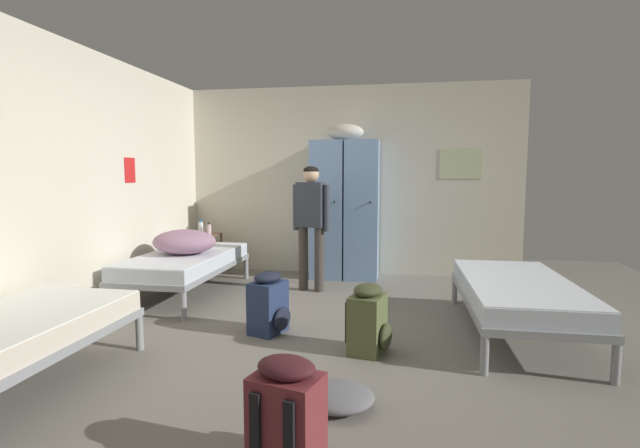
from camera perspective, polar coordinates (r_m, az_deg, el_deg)
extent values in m
plane|color=slate|center=(4.19, -0.63, -13.41)|extent=(8.35, 8.35, 0.00)
cube|color=beige|center=(6.56, 3.57, 5.30)|extent=(4.70, 0.06, 2.62)
cube|color=beige|center=(4.93, -28.27, 4.36)|extent=(0.06, 5.22, 2.62)
cube|color=beige|center=(6.54, 16.95, 7.13)|extent=(0.55, 0.01, 0.40)
cube|color=red|center=(5.66, -22.34, 6.14)|extent=(0.01, 0.20, 0.28)
cube|color=#7A9ECC|center=(6.30, 1.03, 1.76)|extent=(0.44, 0.52, 1.85)
cylinder|color=black|center=(6.01, 1.77, 2.74)|extent=(0.02, 0.03, 0.02)
cube|color=#7A9ECC|center=(6.25, 5.20, 1.70)|extent=(0.44, 0.52, 1.85)
cylinder|color=black|center=(5.96, 6.16, 2.68)|extent=(0.02, 0.03, 0.02)
ellipsoid|color=beige|center=(6.28, 3.16, 11.18)|extent=(0.48, 0.36, 0.22)
cylinder|color=brown|center=(6.75, -15.65, -3.75)|extent=(0.03, 0.03, 0.55)
cylinder|color=brown|center=(6.60, -12.90, -3.89)|extent=(0.03, 0.03, 0.55)
cylinder|color=brown|center=(6.99, -14.69, -3.39)|extent=(0.03, 0.03, 0.55)
cylinder|color=brown|center=(6.85, -12.02, -3.51)|extent=(0.03, 0.03, 0.55)
cube|color=brown|center=(6.81, -13.80, -4.32)|extent=(0.38, 0.30, 0.02)
cube|color=brown|center=(6.75, -13.88, -1.25)|extent=(0.38, 0.30, 0.02)
cylinder|color=gray|center=(5.13, -24.97, -8.69)|extent=(0.06, 0.06, 0.28)
cylinder|color=gray|center=(4.71, -16.42, -9.66)|extent=(0.06, 0.06, 0.28)
cylinder|color=gray|center=(6.68, -15.92, -5.03)|extent=(0.06, 0.06, 0.28)
cylinder|color=gray|center=(6.37, -9.07, -5.41)|extent=(0.06, 0.06, 0.28)
cube|color=gray|center=(5.66, -16.18, -5.26)|extent=(0.90, 1.90, 0.06)
cube|color=silver|center=(5.64, -16.21, -4.27)|extent=(0.87, 1.84, 0.14)
cube|color=silver|center=(5.63, -16.23, -3.52)|extent=(0.86, 1.82, 0.01)
cylinder|color=gray|center=(4.55, -30.58, -10.84)|extent=(0.06, 0.06, 0.28)
cylinder|color=gray|center=(4.07, -21.31, -12.35)|extent=(0.06, 0.06, 0.28)
cylinder|color=gray|center=(5.45, 25.09, -7.85)|extent=(0.06, 0.06, 0.28)
cylinder|color=gray|center=(5.30, 16.21, -7.92)|extent=(0.06, 0.06, 0.28)
cylinder|color=gray|center=(3.79, 32.60, -14.29)|extent=(0.06, 0.06, 0.28)
cylinder|color=gray|center=(3.55, 19.57, -15.00)|extent=(0.06, 0.06, 0.28)
cube|color=gray|center=(4.45, 23.04, -8.58)|extent=(0.90, 1.90, 0.06)
cube|color=silver|center=(4.42, 23.09, -7.32)|extent=(0.87, 1.84, 0.14)
cube|color=silver|center=(4.41, 23.13, -6.37)|extent=(0.86, 1.82, 0.01)
ellipsoid|color=gray|center=(5.57, -16.32, -2.11)|extent=(0.72, 0.62, 0.28)
cylinder|color=#3D3833|center=(5.57, -0.10, -4.37)|extent=(0.11, 0.11, 0.78)
cylinder|color=#3D3833|center=(5.65, -2.07, -4.22)|extent=(0.11, 0.11, 0.78)
cube|color=#333842|center=(5.53, -1.11, 2.40)|extent=(0.36, 0.26, 0.53)
cylinder|color=#333842|center=(5.46, 0.82, 1.96)|extent=(0.08, 0.08, 0.55)
cylinder|color=#333842|center=(5.61, -2.97, 2.06)|extent=(0.08, 0.08, 0.55)
sphere|color=#DBAD89|center=(5.52, -1.11, 6.10)|extent=(0.19, 0.19, 0.19)
ellipsoid|color=black|center=(5.52, -1.11, 6.59)|extent=(0.18, 0.18, 0.10)
cylinder|color=white|center=(6.79, -14.45, -0.46)|extent=(0.07, 0.07, 0.16)
cylinder|color=#2666B2|center=(6.78, -14.47, 0.36)|extent=(0.04, 0.04, 0.03)
cylinder|color=beige|center=(6.68, -13.49, -0.63)|extent=(0.06, 0.06, 0.14)
cylinder|color=black|center=(6.67, -13.50, 0.09)|extent=(0.03, 0.03, 0.03)
cube|color=maroon|center=(2.39, -4.12, -23.14)|extent=(0.37, 0.32, 0.46)
ellipsoid|color=#42191E|center=(2.55, -2.31, -23.31)|extent=(0.25, 0.14, 0.20)
ellipsoid|color=#42191E|center=(2.27, -4.17, -17.17)|extent=(0.33, 0.28, 0.10)
cube|color=black|center=(2.24, -3.82, -24.62)|extent=(0.05, 0.04, 0.32)
cube|color=black|center=(2.32, -7.97, -23.52)|extent=(0.05, 0.04, 0.32)
cube|color=#566038|center=(3.75, 5.85, -12.09)|extent=(0.31, 0.37, 0.46)
ellipsoid|color=#383D23|center=(3.74, 8.10, -13.53)|extent=(0.13, 0.25, 0.20)
ellipsoid|color=#383D23|center=(3.67, 5.90, -8.09)|extent=(0.28, 0.33, 0.10)
cube|color=black|center=(3.70, 3.40, -11.93)|extent=(0.04, 0.05, 0.32)
cube|color=black|center=(3.86, 4.31, -11.17)|extent=(0.04, 0.05, 0.32)
cube|color=navy|center=(4.19, -6.41, -10.13)|extent=(0.33, 0.38, 0.46)
ellipsoid|color=black|center=(4.14, -4.65, -11.54)|extent=(0.15, 0.25, 0.20)
ellipsoid|color=black|center=(4.13, -6.45, -6.53)|extent=(0.30, 0.34, 0.10)
cube|color=black|center=(4.19, -8.65, -9.83)|extent=(0.04, 0.06, 0.32)
cube|color=black|center=(4.33, -7.23, -9.30)|extent=(0.04, 0.06, 0.32)
ellipsoid|color=slate|center=(2.99, 2.19, -20.43)|extent=(0.45, 0.42, 0.12)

